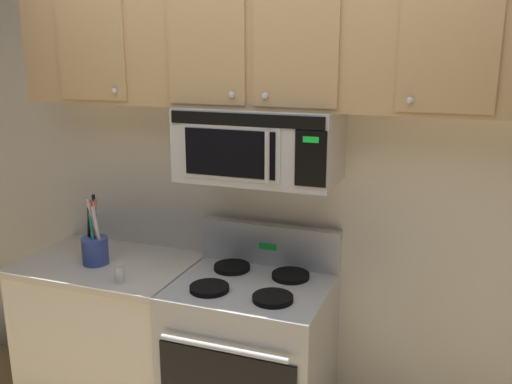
# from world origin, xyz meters

# --- Properties ---
(back_wall) EXTENTS (5.20, 0.10, 2.70)m
(back_wall) POSITION_xyz_m (0.00, 0.79, 1.35)
(back_wall) COLOR silver
(back_wall) RESTS_ON ground_plane
(stove_range) EXTENTS (0.76, 0.69, 1.12)m
(stove_range) POSITION_xyz_m (0.00, 0.42, 0.47)
(stove_range) COLOR #B7BABF
(stove_range) RESTS_ON ground_plane
(over_range_microwave) EXTENTS (0.76, 0.43, 0.35)m
(over_range_microwave) POSITION_xyz_m (-0.00, 0.54, 1.58)
(over_range_microwave) COLOR #B7BABF
(upper_cabinets) EXTENTS (2.50, 0.36, 0.55)m
(upper_cabinets) POSITION_xyz_m (-0.00, 0.57, 2.02)
(upper_cabinets) COLOR tan
(counter_segment) EXTENTS (0.93, 0.65, 0.90)m
(counter_segment) POSITION_xyz_m (-0.84, 0.43, 0.45)
(counter_segment) COLOR white
(counter_segment) RESTS_ON ground_plane
(utensil_crock_blue) EXTENTS (0.14, 0.14, 0.37)m
(utensil_crock_blue) POSITION_xyz_m (-0.88, 0.38, 0.99)
(utensil_crock_blue) COLOR #384C9E
(utensil_crock_blue) RESTS_ON counter_segment
(salt_shaker) EXTENTS (0.05, 0.05, 0.10)m
(salt_shaker) POSITION_xyz_m (-0.61, 0.21, 0.95)
(salt_shaker) COLOR white
(salt_shaker) RESTS_ON counter_segment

